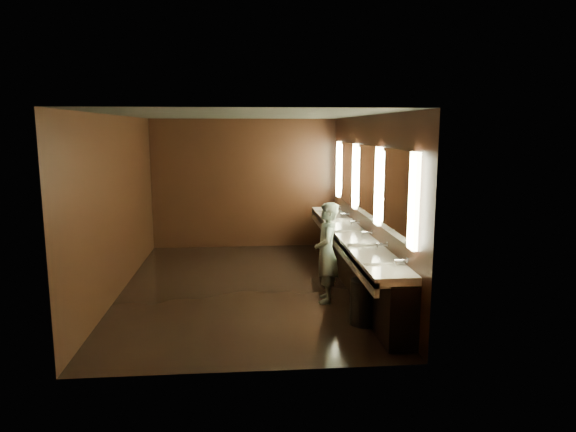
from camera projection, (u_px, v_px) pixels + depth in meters
name	position (u px, v px, depth m)	size (l,w,h in m)	color
floor	(246.00, 287.00, 8.48)	(6.00, 6.00, 0.00)	black
ceiling	(244.00, 115.00, 8.01)	(4.00, 6.00, 0.02)	#2D2D2B
wall_back	(244.00, 184.00, 11.19)	(4.00, 0.02, 2.80)	black
wall_front	(246.00, 245.00, 5.30)	(4.00, 0.02, 2.80)	black
wall_left	(118.00, 205.00, 8.08)	(0.02, 6.00, 2.80)	black
wall_right	(367.00, 202.00, 8.42)	(0.02, 6.00, 2.80)	black
sink_counter	(353.00, 256.00, 8.55)	(0.55, 5.40, 1.01)	black
mirror_band	(366.00, 181.00, 8.36)	(0.06, 5.03, 1.15)	#F9F8B8
person	(327.00, 252.00, 7.68)	(0.55, 0.36, 1.51)	#86C3C7
trash_bin	(365.00, 302.00, 6.86)	(0.39, 0.39, 0.60)	black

